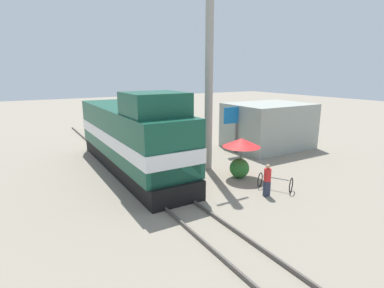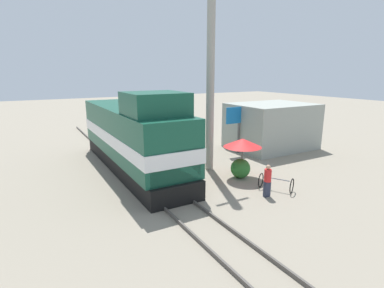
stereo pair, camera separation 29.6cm
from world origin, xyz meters
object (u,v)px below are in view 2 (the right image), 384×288
person_bystander (268,180)px  bicycle (276,183)px  vendor_umbrella (243,143)px  billboard_sign (239,118)px  utility_pole (211,68)px  locomotive (134,137)px

person_bystander → bicycle: size_ratio=0.89×
vendor_umbrella → billboard_sign: (3.16, 4.34, 0.58)m
utility_pole → vendor_umbrella: bearing=-70.7°
utility_pole → bicycle: (1.06, -4.53, -5.65)m
vendor_umbrella → bicycle: vendor_umbrella is taller
billboard_sign → vendor_umbrella: bearing=-126.0°
vendor_umbrella → billboard_sign: size_ratio=0.66×
locomotive → person_bystander: size_ratio=7.87×
vendor_umbrella → locomotive: bearing=139.0°
utility_pole → person_bystander: utility_pole is taller
person_bystander → bicycle: person_bystander is taller
person_bystander → locomotive: bearing=121.0°
locomotive → vendor_umbrella: size_ratio=5.54×
locomotive → utility_pole: bearing=-26.4°
locomotive → person_bystander: locomotive is taller
person_bystander → utility_pole: bearing=91.3°
utility_pole → vendor_umbrella: 4.64m
billboard_sign → person_bystander: (-3.81, -7.07, -1.74)m
billboard_sign → bicycle: 7.61m
billboard_sign → locomotive: bearing=-178.8°
person_bystander → bicycle: 1.11m
locomotive → billboard_sign: bearing=1.2°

